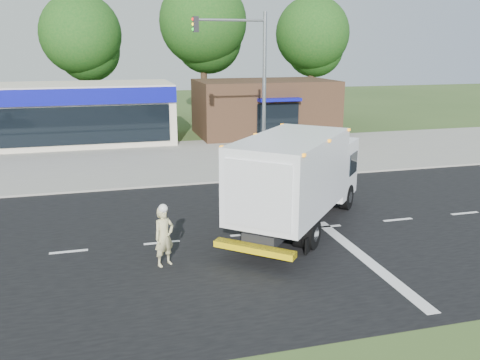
{
  "coord_description": "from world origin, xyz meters",
  "views": [
    {
      "loc": [
        -4.59,
        -16.18,
        6.47
      ],
      "look_at": [
        0.06,
        1.16,
        1.7
      ],
      "focal_mm": 38.0,
      "sensor_mm": 36.0,
      "label": 1
    }
  ],
  "objects": [
    {
      "name": "ground",
      "position": [
        0.0,
        0.0,
        0.0
      ],
      "size": [
        120.0,
        120.0,
        0.0
      ],
      "primitive_type": "plane",
      "color": "#385123",
      "rests_on": "ground"
    },
    {
      "name": "retail_strip_mall",
      "position": [
        -9.0,
        19.93,
        2.01
      ],
      "size": [
        18.0,
        6.2,
        4.0
      ],
      "color": "beige",
      "rests_on": "ground"
    },
    {
      "name": "lane_markings",
      "position": [
        1.35,
        -1.35,
        0.02
      ],
      "size": [
        55.2,
        7.0,
        0.01
      ],
      "color": "silver",
      "rests_on": "road_asphalt"
    },
    {
      "name": "brown_storefront",
      "position": [
        7.0,
        19.98,
        2.0
      ],
      "size": [
        10.0,
        6.7,
        4.0
      ],
      "color": "#382316",
      "rests_on": "ground"
    },
    {
      "name": "emergency_worker",
      "position": [
        -3.1,
        -1.81,
        0.95
      ],
      "size": [
        0.8,
        0.7,
        1.95
      ],
      "rotation": [
        0.0,
        0.0,
        0.49
      ],
      "color": "#CCC188",
      "rests_on": "ground"
    },
    {
      "name": "traffic_signal_pole",
      "position": [
        2.35,
        7.6,
        4.92
      ],
      "size": [
        3.51,
        0.25,
        8.0
      ],
      "color": "gray",
      "rests_on": "ground"
    },
    {
      "name": "background_trees",
      "position": [
        -0.85,
        28.16,
        7.38
      ],
      "size": [
        36.77,
        7.39,
        12.1
      ],
      "color": "#332114",
      "rests_on": "ground"
    },
    {
      "name": "ems_box_truck",
      "position": [
        1.96,
        0.18,
        2.04
      ],
      "size": [
        7.1,
        7.62,
        3.54
      ],
      "rotation": [
        0.0,
        0.0,
        0.85
      ],
      "color": "black",
      "rests_on": "ground"
    },
    {
      "name": "parking_apron",
      "position": [
        0.0,
        14.0,
        0.01
      ],
      "size": [
        60.0,
        9.0,
        0.02
      ],
      "primitive_type": "cube",
      "color": "gray",
      "rests_on": "ground"
    },
    {
      "name": "sidewalk",
      "position": [
        0.0,
        8.2,
        0.06
      ],
      "size": [
        60.0,
        2.4,
        0.12
      ],
      "primitive_type": "cube",
      "color": "gray",
      "rests_on": "ground"
    },
    {
      "name": "road_asphalt",
      "position": [
        0.0,
        0.0,
        0.0
      ],
      "size": [
        60.0,
        14.0,
        0.02
      ],
      "primitive_type": "cube",
      "color": "black",
      "rests_on": "ground"
    }
  ]
}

